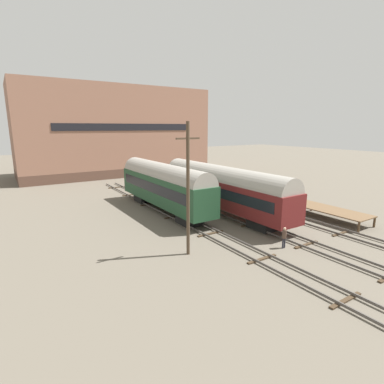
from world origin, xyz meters
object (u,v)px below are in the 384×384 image
object	(u,v)px
person_worker	(284,236)
bench	(294,196)
train_car_green	(163,184)
utility_pole	(188,188)
train_car_maroon	(221,186)

from	to	relation	value
person_worker	bench	bearing A→B (deg)	35.65
train_car_green	person_worker	distance (m)	14.48
bench	person_worker	bearing A→B (deg)	-144.35
person_worker	utility_pole	xyz separation A→B (m)	(-6.65, 2.98, 3.85)
bench	utility_pole	bearing A→B (deg)	-166.53
train_car_maroon	person_worker	bearing A→B (deg)	-100.72
bench	person_worker	size ratio (longest dim) A/B	0.85
person_worker	utility_pole	world-z (taller)	utility_pole
bench	person_worker	xyz separation A→B (m)	(-9.58, -6.87, -0.55)
person_worker	utility_pole	bearing A→B (deg)	155.87
train_car_green	bench	xyz separation A→B (m)	(12.45, -7.18, -1.45)
train_car_maroon	train_car_green	size ratio (longest dim) A/B	1.16
bench	utility_pole	size ratio (longest dim) A/B	0.15
train_car_green	person_worker	world-z (taller)	train_car_green
train_car_green	person_worker	xyz separation A→B (m)	(2.87, -14.05, -2.00)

